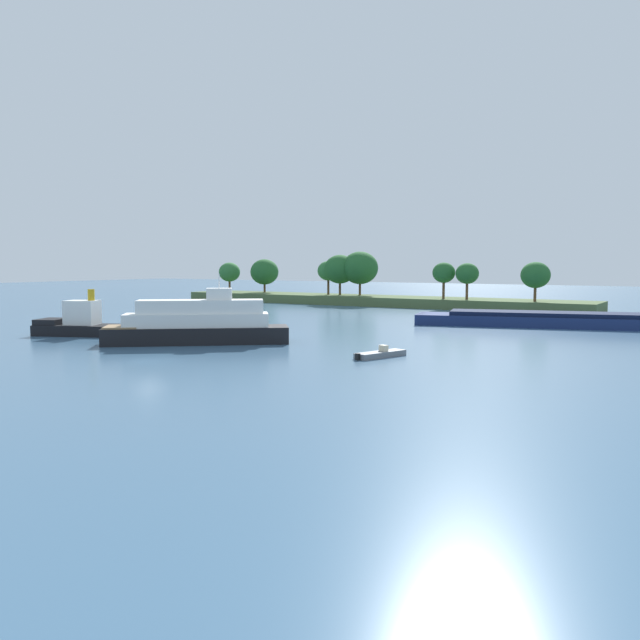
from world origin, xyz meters
name	(u,v)px	position (x,y,z in m)	size (l,w,h in m)	color
ground_plane	(149,361)	(0.00, 0.00, 0.00)	(400.00, 400.00, 0.00)	#3D607F
treeline_island	(360,288)	(-19.76, 71.47, 3.13)	(79.39, 10.31, 9.83)	#4C6038
tugboat	(78,324)	(-20.23, 9.27, 1.26)	(9.93, 7.11, 4.94)	black
cargo_barge	(583,320)	(24.02, 46.76, 0.95)	(38.25, 15.50, 5.89)	navy
fishing_skiff	(250,313)	(-22.88, 42.26, 0.22)	(4.29, 5.44, 0.88)	black
small_motorboat	(380,354)	(14.68, 11.47, 0.27)	(2.70, 5.20, 0.98)	slate
white_riverboat	(197,324)	(-4.43, 10.55, 1.84)	(15.99, 13.94, 6.71)	black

